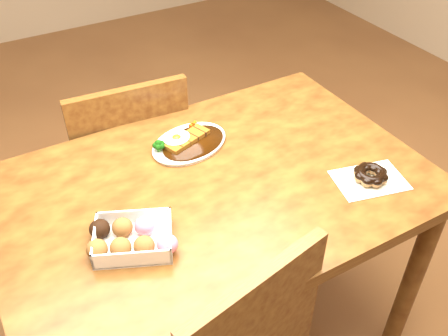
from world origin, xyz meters
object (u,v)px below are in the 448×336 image
chair_far (129,164)px  pon_de_ring (371,175)px  table (214,209)px  katsu_curry_plate (188,142)px  donut_box (131,238)px

chair_far → pon_de_ring: size_ratio=3.92×
table → pon_de_ring: bearing=-28.2°
table → pon_de_ring: size_ratio=5.41×
table → chair_far: chair_far is taller
table → pon_de_ring: pon_de_ring is taller
katsu_curry_plate → pon_de_ring: bearing=-47.6°
table → donut_box: size_ratio=5.29×
donut_box → table: bearing=19.9°
katsu_curry_plate → table: bearing=-94.9°
table → donut_box: donut_box is taller
table → donut_box: 0.33m
chair_far → katsu_curry_plate: 0.45m
katsu_curry_plate → donut_box: donut_box is taller
chair_far → katsu_curry_plate: (0.09, -0.34, 0.28)m
table → pon_de_ring: 0.45m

